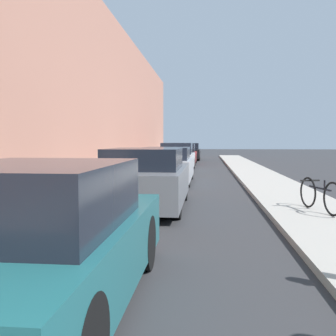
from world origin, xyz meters
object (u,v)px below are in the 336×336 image
parked_car_grey (146,179)px  bicycle (320,195)px  parked_car_red (183,155)px  parked_car_black (190,152)px  parked_car_teal (41,242)px  parked_car_silver (167,166)px  parked_car_white (177,158)px

parked_car_grey → bicycle: bearing=-10.4°
parked_car_red → bicycle: parked_car_red is taller
parked_car_red → parked_car_black: 5.51m
parked_car_teal → parked_car_grey: parked_car_grey is taller
parked_car_silver → parked_car_red: size_ratio=0.99×
parked_car_teal → parked_car_silver: bearing=89.8°
parked_car_teal → parked_car_red: (-0.04, 22.97, -0.01)m
parked_car_black → bicycle: 23.87m
parked_car_red → parked_car_black: (0.19, 5.51, 0.02)m
parked_car_white → bicycle: size_ratio=2.77×
parked_car_teal → parked_car_grey: size_ratio=0.97×
parked_car_silver → parked_car_red: 11.81m
parked_car_white → parked_car_black: bearing=89.1°
parked_car_grey → parked_car_black: bearing=89.9°
parked_car_red → bicycle: size_ratio=2.79×
parked_car_grey → parked_car_teal: bearing=-91.0°
parked_car_grey → bicycle: size_ratio=2.48×
parked_car_grey → parked_car_red: (-0.13, 17.36, -0.03)m
parked_car_white → parked_car_red: parked_car_white is taller
parked_car_grey → parked_car_black: (0.06, 22.87, -0.01)m
parked_car_black → parked_car_grey: bearing=-90.1°
parked_car_white → parked_car_teal: bearing=-89.9°
parked_car_grey → parked_car_white: bearing=90.6°
parked_car_silver → bicycle: size_ratio=2.77×
parked_car_silver → parked_car_red: parked_car_red is taller
parked_car_silver → bicycle: (3.90, -6.26, -0.19)m
parked_car_grey → parked_car_red: size_ratio=0.89×
parked_car_black → bicycle: bearing=-80.9°
parked_car_black → bicycle: (3.78, -23.57, -0.21)m
parked_car_white → parked_car_red: bearing=90.2°
parked_car_silver → parked_car_black: (0.12, 17.32, 0.02)m
bicycle → parked_car_red: bearing=88.8°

